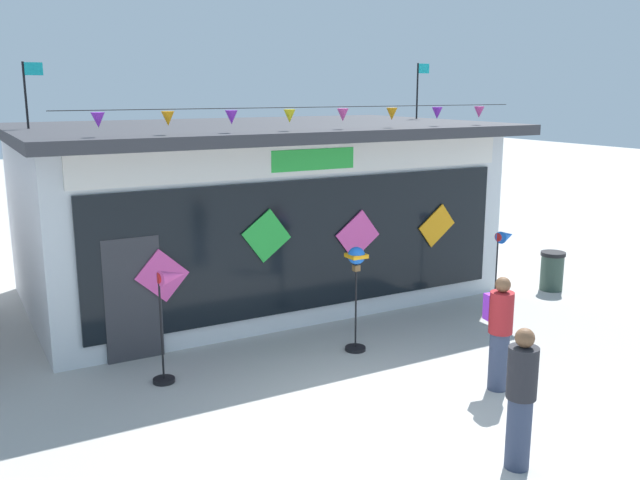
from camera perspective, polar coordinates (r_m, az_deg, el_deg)
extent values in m
plane|color=#ADAAA5|center=(9.36, 5.49, -14.65)|extent=(80.00, 80.00, 0.00)
cube|color=silver|center=(14.59, -5.64, 2.22)|extent=(8.97, 5.25, 3.37)
cube|color=#333338|center=(14.03, -5.14, 9.16)|extent=(9.37, 6.03, 0.20)
cube|color=white|center=(12.03, -0.64, 6.70)|extent=(8.25, 0.08, 0.53)
cube|color=green|center=(12.00, -0.57, 6.69)|extent=(1.62, 0.04, 0.37)
cube|color=black|center=(12.28, -0.64, -0.39)|extent=(8.08, 0.06, 2.36)
cube|color=#333338|center=(11.29, -15.23, -4.77)|extent=(0.90, 0.07, 2.00)
cube|color=#EA4CA3|center=(11.26, -12.93, -2.89)|extent=(0.89, 0.03, 0.89)
cube|color=green|center=(11.77, -4.44, 0.35)|extent=(0.93, 0.03, 0.93)
cube|color=#EA4CA3|center=(12.67, 3.14, 0.42)|extent=(0.94, 0.03, 0.93)
cube|color=orange|center=(13.73, 9.65, 1.19)|extent=(0.87, 0.03, 0.84)
cylinder|color=black|center=(11.84, -0.27, 10.95)|extent=(8.61, 0.01, 0.01)
cone|color=purple|center=(10.58, -17.90, 9.43)|extent=(0.20, 0.20, 0.22)
cone|color=orange|center=(10.83, -12.48, 9.79)|extent=(0.20, 0.20, 0.22)
cone|color=purple|center=(11.17, -7.34, 10.05)|extent=(0.20, 0.20, 0.22)
cone|color=yellow|center=(11.60, -2.54, 10.22)|extent=(0.20, 0.20, 0.22)
cone|color=#EA4CA3|center=(12.10, 1.90, 10.31)|extent=(0.20, 0.20, 0.22)
cone|color=orange|center=(12.66, 5.97, 10.35)|extent=(0.20, 0.20, 0.22)
cone|color=purple|center=(13.28, 9.67, 10.33)|extent=(0.20, 0.20, 0.22)
cone|color=#EA4CA3|center=(13.95, 13.04, 10.28)|extent=(0.20, 0.20, 0.22)
cylinder|color=black|center=(13.26, -23.21, 10.95)|extent=(0.04, 0.04, 1.14)
cube|color=#19B7BC|center=(13.28, -22.68, 12.96)|extent=(0.32, 0.02, 0.22)
cylinder|color=black|center=(16.52, 8.06, 12.11)|extent=(0.04, 0.04, 1.27)
cube|color=#19B7BC|center=(16.62, 8.57, 13.87)|extent=(0.32, 0.02, 0.22)
cylinder|color=black|center=(10.65, -12.80, -11.26)|extent=(0.32, 0.32, 0.06)
cylinder|color=black|center=(10.37, -13.00, -7.35)|extent=(0.03, 0.03, 1.60)
cone|color=#EA4CA3|center=(10.19, -12.11, -2.95)|extent=(0.46, 0.33, 0.23)
cylinder|color=red|center=(10.13, -13.22, -3.09)|extent=(0.03, 0.16, 0.16)
cylinder|color=black|center=(11.59, 2.94, -8.96)|extent=(0.34, 0.34, 0.06)
cylinder|color=black|center=(11.35, 2.98, -5.63)|extent=(0.03, 0.03, 1.48)
sphere|color=blue|center=(11.11, 3.04, -1.31)|extent=(0.29, 0.29, 0.29)
cube|color=orange|center=(11.11, 3.04, -1.31)|extent=(0.29, 0.29, 0.06)
cube|color=brown|center=(11.16, 3.02, -2.32)|extent=(0.10, 0.10, 0.10)
cylinder|color=black|center=(13.68, 14.20, -5.95)|extent=(0.31, 0.31, 0.06)
cylinder|color=black|center=(13.47, 14.37, -2.96)|extent=(0.03, 0.03, 1.54)
cone|color=blue|center=(13.44, 15.21, 0.33)|extent=(0.48, 0.34, 0.23)
cylinder|color=red|center=(13.30, 14.54, 0.23)|extent=(0.03, 0.16, 0.16)
cylinder|color=#333D56|center=(8.42, 16.12, -15.09)|extent=(0.28, 0.28, 0.86)
cylinder|color=#232328|center=(8.11, 16.43, -10.50)|extent=(0.34, 0.34, 0.60)
sphere|color=brown|center=(7.97, 16.61, -7.77)|extent=(0.22, 0.22, 0.22)
cylinder|color=#333D56|center=(10.34, 14.56, -9.68)|extent=(0.28, 0.28, 0.86)
cylinder|color=maroon|center=(10.10, 14.79, -5.83)|extent=(0.34, 0.34, 0.60)
sphere|color=brown|center=(9.98, 14.92, -3.59)|extent=(0.22, 0.22, 0.22)
cube|color=purple|center=(10.25, 14.18, -5.35)|extent=(0.28, 0.20, 0.38)
cylinder|color=#2D4238|center=(15.64, 18.65, -2.59)|extent=(0.48, 0.48, 0.76)
cylinder|color=black|center=(15.54, 18.75, -1.09)|extent=(0.52, 0.52, 0.08)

